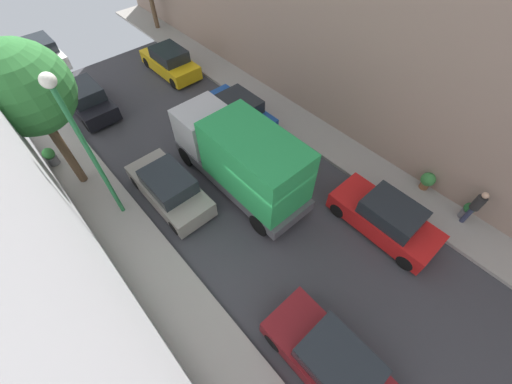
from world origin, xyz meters
The scene contains 17 objects.
ground centered at (0.00, 0.00, 0.00)m, with size 32.00×32.00×0.00m, color #38383D.
sidewalk_left centered at (-5.00, 0.00, 0.07)m, with size 2.00×44.00×0.15m, color gray.
sidewalk_right centered at (5.00, 0.00, 0.07)m, with size 2.00×44.00×0.15m, color gray.
parked_car_left_2 centered at (-2.70, -5.48, 0.72)m, with size 1.78×4.20×1.57m.
parked_car_left_3 centered at (-2.70, 3.18, 0.72)m, with size 1.78×4.20×1.57m.
parked_car_left_4 centered at (-2.70, 11.41, 0.72)m, with size 1.78×4.20×1.57m.
parked_car_left_5 centered at (-2.70, 18.04, 0.72)m, with size 1.78×4.20×1.57m.
parked_car_right_0 centered at (2.70, -3.66, 0.72)m, with size 1.78×4.20×1.57m.
parked_car_right_1 centered at (2.70, 5.17, 0.72)m, with size 1.78×4.20×1.57m.
parked_car_right_2 centered at (2.70, 11.67, 0.72)m, with size 1.78×4.20×1.57m.
delivery_truck centered at (0.00, 1.69, 1.79)m, with size 2.26×6.60×3.38m.
pedestrian centered at (5.42, -5.70, 1.07)m, with size 0.40×0.36×1.72m.
street_tree_0 centered at (-5.12, 6.67, 4.73)m, with size 3.18×3.18×6.20m.
potted_plant_0 centered at (5.56, -5.61, 0.57)m, with size 0.43×0.43×0.80m.
potted_plant_1 centered at (-5.70, 8.52, 0.61)m, with size 0.52×0.52×0.89m.
potted_plant_3 centered at (5.76, -3.74, 0.62)m, with size 0.59×0.59×0.83m.
lamp_post centered at (-4.60, 3.94, 4.17)m, with size 0.44×0.44×6.20m.
Camera 1 is at (-5.47, -5.28, 10.79)m, focal length 21.96 mm.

